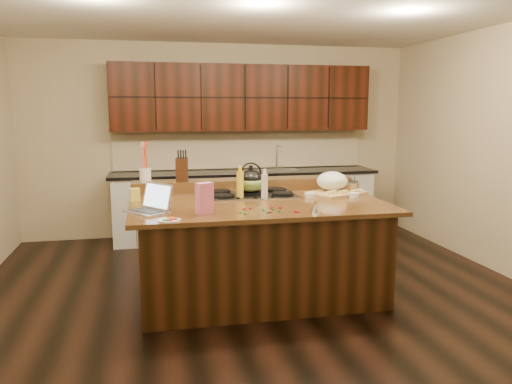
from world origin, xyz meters
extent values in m
cube|color=black|center=(0.00, 0.00, -0.01)|extent=(5.50, 5.00, 0.01)
cube|color=silver|center=(0.00, 0.00, 2.71)|extent=(5.50, 5.00, 0.01)
cube|color=tan|center=(0.00, 2.50, 1.35)|extent=(5.50, 0.01, 2.70)
cube|color=tan|center=(0.00, -2.50, 1.35)|extent=(5.50, 0.01, 2.70)
cube|color=tan|center=(2.75, 0.00, 1.35)|extent=(0.01, 5.00, 2.70)
cube|color=black|center=(0.00, 0.00, 0.44)|extent=(2.22, 1.42, 0.88)
cube|color=black|center=(0.00, 0.00, 0.90)|extent=(2.40, 1.60, 0.04)
cube|color=black|center=(0.00, 0.70, 0.98)|extent=(2.40, 0.30, 0.12)
cube|color=gray|center=(0.00, 0.30, 0.93)|extent=(0.92, 0.52, 0.02)
cylinder|color=black|center=(-0.30, 0.43, 0.95)|extent=(0.22, 0.22, 0.03)
cylinder|color=black|center=(0.30, 0.43, 0.95)|extent=(0.22, 0.22, 0.03)
cylinder|color=black|center=(-0.30, 0.17, 0.95)|extent=(0.22, 0.22, 0.03)
cylinder|color=black|center=(0.30, 0.17, 0.95)|extent=(0.22, 0.22, 0.03)
cylinder|color=black|center=(0.00, 0.30, 0.95)|extent=(0.22, 0.22, 0.03)
cube|color=silver|center=(0.30, 2.17, 0.45)|extent=(3.60, 0.62, 0.90)
cube|color=black|center=(0.30, 2.17, 0.92)|extent=(3.70, 0.66, 0.04)
cube|color=gray|center=(0.80, 2.17, 0.94)|extent=(0.55, 0.42, 0.01)
cylinder|color=gray|center=(0.80, 2.35, 1.12)|extent=(0.02, 0.02, 0.36)
cube|color=black|center=(0.30, 2.32, 1.95)|extent=(3.60, 0.34, 0.90)
cube|color=tan|center=(0.30, 2.48, 1.20)|extent=(3.60, 0.03, 0.50)
ellipsoid|color=black|center=(0.00, 0.30, 1.08)|extent=(0.29, 0.29, 0.22)
ellipsoid|color=#5C6E2C|center=(0.00, 0.30, 1.05)|extent=(0.37, 0.37, 0.16)
cube|color=#B7B7BC|center=(-1.04, -0.35, 0.93)|extent=(0.41, 0.42, 0.02)
cube|color=black|center=(-1.04, -0.35, 0.94)|extent=(0.29, 0.32, 0.00)
cube|color=#B7B7BC|center=(-0.95, -0.28, 1.05)|extent=(0.27, 0.32, 0.23)
cube|color=silver|center=(-0.95, -0.28, 1.05)|extent=(0.24, 0.28, 0.19)
cylinder|color=yellow|center=(-0.14, 0.17, 1.06)|extent=(0.09, 0.09, 0.27)
cylinder|color=silver|center=(0.09, 0.07, 1.04)|extent=(0.08, 0.08, 0.25)
cube|color=tan|center=(0.90, 0.22, 0.93)|extent=(0.68, 0.60, 0.03)
ellipsoid|color=white|center=(0.88, 0.30, 1.05)|extent=(0.33, 0.33, 0.20)
cube|color=#EDD872|center=(0.79, 0.09, 0.96)|extent=(0.12, 0.03, 0.03)
cube|color=#EDD872|center=(0.92, 0.09, 0.96)|extent=(0.12, 0.03, 0.03)
cube|color=#EDD872|center=(1.04, 0.09, 0.96)|extent=(0.12, 0.03, 0.03)
cylinder|color=gray|center=(1.02, 0.20, 0.95)|extent=(0.21, 0.09, 0.01)
cylinder|color=white|center=(1.00, -0.01, 0.94)|extent=(0.10, 0.10, 0.04)
cylinder|color=white|center=(1.13, 0.18, 0.94)|extent=(0.12, 0.12, 0.04)
cylinder|color=white|center=(0.55, 0.06, 0.94)|extent=(0.13, 0.13, 0.04)
cylinder|color=#996B3F|center=(1.08, 0.36, 0.97)|extent=(0.27, 0.27, 0.09)
cone|color=silver|center=(0.38, -0.63, 0.96)|extent=(0.08, 0.08, 0.07)
cube|color=pink|center=(-0.56, -0.48, 1.05)|extent=(0.16, 0.13, 0.26)
cylinder|color=white|center=(-0.86, -0.71, 0.93)|extent=(0.23, 0.23, 0.01)
cube|color=#E3D650|center=(-1.15, 0.23, 0.98)|extent=(0.10, 0.08, 0.13)
cylinder|color=white|center=(-1.05, 0.70, 1.11)|extent=(0.15, 0.15, 0.14)
cube|color=black|center=(-0.67, 0.70, 1.16)|extent=(0.14, 0.21, 0.24)
ellipsoid|color=red|center=(0.21, -0.60, 0.93)|extent=(0.02, 0.02, 0.02)
ellipsoid|color=#198C26|center=(0.07, -0.56, 0.93)|extent=(0.02, 0.02, 0.02)
ellipsoid|color=red|center=(0.23, -0.62, 0.93)|extent=(0.02, 0.02, 0.02)
ellipsoid|color=#198C26|center=(0.04, -0.47, 0.93)|extent=(0.02, 0.02, 0.02)
ellipsoid|color=red|center=(0.05, -0.40, 0.93)|extent=(0.02, 0.02, 0.02)
ellipsoid|color=#198C26|center=(-0.04, -0.57, 0.93)|extent=(0.02, 0.02, 0.02)
ellipsoid|color=red|center=(-0.01, -0.58, 0.93)|extent=(0.02, 0.02, 0.02)
ellipsoid|color=#198C26|center=(-0.05, -0.47, 0.93)|extent=(0.02, 0.02, 0.02)
ellipsoid|color=red|center=(-0.14, -0.38, 0.93)|extent=(0.02, 0.02, 0.02)
ellipsoid|color=#198C26|center=(-0.23, -0.58, 0.93)|extent=(0.02, 0.02, 0.02)
ellipsoid|color=red|center=(-0.20, -0.38, 0.93)|extent=(0.02, 0.02, 0.02)
ellipsoid|color=#198C26|center=(-0.26, -0.55, 0.93)|extent=(0.02, 0.02, 0.02)
ellipsoid|color=red|center=(0.13, -0.40, 0.93)|extent=(0.02, 0.02, 0.02)
ellipsoid|color=#198C26|center=(-0.01, -0.57, 0.93)|extent=(0.02, 0.02, 0.02)
camera|label=1|loc=(-1.00, -4.62, 1.79)|focal=35.00mm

